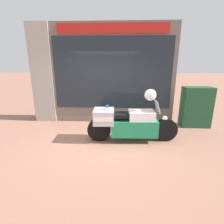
% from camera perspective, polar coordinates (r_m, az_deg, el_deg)
% --- Properties ---
extents(ground_plane, '(60.00, 60.00, 0.00)m').
position_cam_1_polar(ground_plane, '(4.85, -5.05, -10.26)').
color(ground_plane, '#9E6B56').
extents(shop_building, '(5.03, 0.55, 3.40)m').
position_cam_1_polar(shop_building, '(6.39, -6.18, 12.12)').
color(shop_building, '#6B6056').
rests_on(shop_building, ground).
extents(window_display, '(3.81, 0.30, 2.05)m').
position_cam_1_polar(window_display, '(6.55, -0.13, 1.47)').
color(window_display, slate).
rests_on(window_display, ground).
extents(paramedic_motorcycle, '(2.50, 0.63, 1.16)m').
position_cam_1_polar(paramedic_motorcycle, '(4.84, 5.10, -3.60)').
color(paramedic_motorcycle, black).
rests_on(paramedic_motorcycle, ground).
extents(utility_cabinet, '(0.94, 0.49, 1.35)m').
position_cam_1_polar(utility_cabinet, '(6.53, 25.74, 1.47)').
color(utility_cabinet, '#1E4C2D').
rests_on(utility_cabinet, ground).
extents(white_helmet, '(0.31, 0.31, 0.31)m').
position_cam_1_polar(white_helmet, '(4.71, 12.41, 5.48)').
color(white_helmet, white).
rests_on(white_helmet, paramedic_motorcycle).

